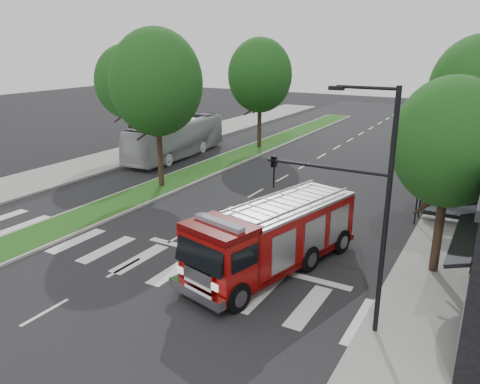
% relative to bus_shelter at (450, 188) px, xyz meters
% --- Properties ---
extents(ground, '(140.00, 140.00, 0.00)m').
position_rel_bus_shelter_xyz_m(ground, '(-11.20, -8.15, -2.04)').
color(ground, black).
rests_on(ground, ground).
extents(sidewalk_right, '(5.00, 80.00, 0.15)m').
position_rel_bus_shelter_xyz_m(sidewalk_right, '(1.30, 1.85, -1.96)').
color(sidewalk_right, gray).
rests_on(sidewalk_right, ground).
extents(sidewalk_left, '(5.00, 80.00, 0.15)m').
position_rel_bus_shelter_xyz_m(sidewalk_left, '(-25.70, 1.85, -1.96)').
color(sidewalk_left, gray).
rests_on(sidewalk_left, ground).
extents(median, '(3.00, 50.00, 0.15)m').
position_rel_bus_shelter_xyz_m(median, '(-17.20, 9.85, -1.96)').
color(median, gray).
rests_on(median, ground).
extents(bus_shelter, '(3.20, 1.60, 2.61)m').
position_rel_bus_shelter_xyz_m(bus_shelter, '(0.00, 0.00, 0.00)').
color(bus_shelter, black).
rests_on(bus_shelter, ground).
extents(tree_right_near, '(4.40, 4.40, 8.05)m').
position_rel_bus_shelter_xyz_m(tree_right_near, '(0.30, -6.15, 3.47)').
color(tree_right_near, black).
rests_on(tree_right_near, ground).
extents(tree_right_mid, '(5.60, 5.60, 9.72)m').
position_rel_bus_shelter_xyz_m(tree_right_mid, '(0.30, 5.85, 4.45)').
color(tree_right_mid, black).
rests_on(tree_right_mid, ground).
extents(tree_median_near, '(5.80, 5.80, 10.16)m').
position_rel_bus_shelter_xyz_m(tree_median_near, '(-17.20, -2.15, 4.77)').
color(tree_median_near, black).
rests_on(tree_median_near, ground).
extents(tree_median_far, '(5.60, 5.60, 9.72)m').
position_rel_bus_shelter_xyz_m(tree_median_far, '(-17.20, 11.85, 4.45)').
color(tree_median_far, black).
rests_on(tree_median_far, ground).
extents(tree_left_mid, '(5.20, 5.20, 9.16)m').
position_rel_bus_shelter_xyz_m(tree_left_mid, '(-25.20, 3.85, 4.12)').
color(tree_left_mid, black).
rests_on(tree_left_mid, ground).
extents(streetlight_right_near, '(4.08, 0.22, 8.00)m').
position_rel_bus_shelter_xyz_m(streetlight_right_near, '(-1.59, -11.65, 2.63)').
color(streetlight_right_near, black).
rests_on(streetlight_right_near, ground).
extents(streetlight_right_far, '(2.11, 0.20, 8.00)m').
position_rel_bus_shelter_xyz_m(streetlight_right_far, '(-0.85, 11.85, 2.44)').
color(streetlight_right_far, black).
rests_on(streetlight_right_far, ground).
extents(fire_engine, '(4.65, 9.20, 3.06)m').
position_rel_bus_shelter_xyz_m(fire_engine, '(-5.65, -9.09, -0.57)').
color(fire_engine, '#570504').
rests_on(fire_engine, ground).
extents(city_bus, '(3.44, 11.65, 3.20)m').
position_rel_bus_shelter_xyz_m(city_bus, '(-21.77, 5.55, -0.44)').
color(city_bus, '#BABABF').
rests_on(city_bus, ground).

